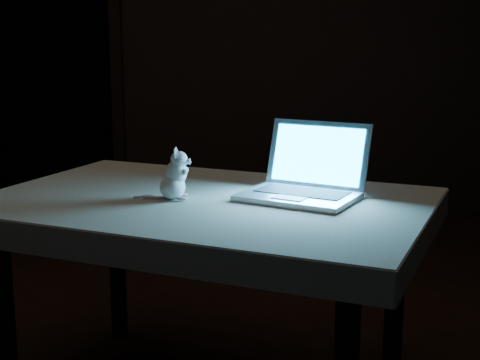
# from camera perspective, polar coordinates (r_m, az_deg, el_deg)

# --- Properties ---
(back_wall) EXTENTS (4.50, 0.04, 2.60)m
(back_wall) POSITION_cam_1_polar(r_m,az_deg,el_deg) (4.99, -3.11, 12.10)
(back_wall) COLOR black
(back_wall) RESTS_ON ground
(doorway) EXTENTS (1.06, 0.36, 2.13)m
(doorway) POSITION_cam_1_polar(r_m,az_deg,el_deg) (5.21, -15.39, 9.10)
(doorway) COLOR black
(doorway) RESTS_ON back_wall
(table) EXTENTS (1.58, 1.30, 0.73)m
(table) POSITION_cam_1_polar(r_m,az_deg,el_deg) (2.43, -2.80, -10.04)
(table) COLOR black
(table) RESTS_ON floor
(tablecloth) EXTENTS (1.74, 1.55, 0.09)m
(tablecloth) POSITION_cam_1_polar(r_m,az_deg,el_deg) (2.30, -1.58, -2.77)
(tablecloth) COLOR beige
(tablecloth) RESTS_ON table
(laptop) EXTENTS (0.47, 0.45, 0.25)m
(laptop) POSITION_cam_1_polar(r_m,az_deg,el_deg) (2.27, 4.84, 1.44)
(laptop) COLOR silver
(laptop) RESTS_ON tablecloth
(plush_mouse) EXTENTS (0.15, 0.15, 0.17)m
(plush_mouse) POSITION_cam_1_polar(r_m,az_deg,el_deg) (2.29, -5.58, 0.50)
(plush_mouse) COLOR white
(plush_mouse) RESTS_ON tablecloth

